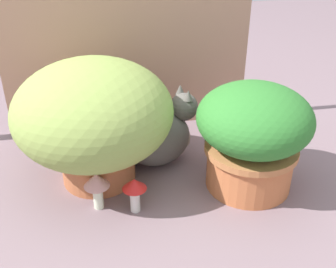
{
  "coord_description": "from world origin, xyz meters",
  "views": [
    {
      "loc": [
        -0.06,
        -1.19,
        0.93
      ],
      "look_at": [
        0.17,
        0.09,
        0.18
      ],
      "focal_mm": 43.83,
      "sensor_mm": 36.0,
      "label": 1
    }
  ],
  "objects_px": {
    "cat": "(163,136)",
    "leafy_planter": "(253,134)",
    "grass_planter": "(94,117)",
    "mushroom_ornament_pink": "(97,184)",
    "mushroom_ornament_red": "(135,188)"
  },
  "relations": [
    {
      "from": "cat",
      "to": "leafy_planter",
      "type": "bearing_deg",
      "value": -35.22
    },
    {
      "from": "grass_planter",
      "to": "leafy_planter",
      "type": "bearing_deg",
      "value": -14.12
    },
    {
      "from": "grass_planter",
      "to": "mushroom_ornament_pink",
      "type": "xyz_separation_m",
      "value": [
        -0.01,
        -0.18,
        -0.16
      ]
    },
    {
      "from": "leafy_planter",
      "to": "mushroom_ornament_pink",
      "type": "relative_size",
      "value": 2.88
    },
    {
      "from": "grass_planter",
      "to": "cat",
      "type": "relative_size",
      "value": 1.44
    },
    {
      "from": "cat",
      "to": "mushroom_ornament_red",
      "type": "bearing_deg",
      "value": -116.67
    },
    {
      "from": "grass_planter",
      "to": "mushroom_ornament_pink",
      "type": "bearing_deg",
      "value": -92.52
    },
    {
      "from": "grass_planter",
      "to": "mushroom_ornament_pink",
      "type": "relative_size",
      "value": 4.04
    },
    {
      "from": "mushroom_ornament_pink",
      "to": "mushroom_ornament_red",
      "type": "bearing_deg",
      "value": -17.29
    },
    {
      "from": "leafy_planter",
      "to": "mushroom_ornament_red",
      "type": "distance_m",
      "value": 0.45
    },
    {
      "from": "grass_planter",
      "to": "leafy_planter",
      "type": "relative_size",
      "value": 1.4
    },
    {
      "from": "grass_planter",
      "to": "mushroom_ornament_pink",
      "type": "distance_m",
      "value": 0.24
    },
    {
      "from": "leafy_planter",
      "to": "mushroom_ornament_pink",
      "type": "bearing_deg",
      "value": -175.81
    },
    {
      "from": "leafy_planter",
      "to": "mushroom_ornament_red",
      "type": "bearing_deg",
      "value": -169.59
    },
    {
      "from": "leafy_planter",
      "to": "cat",
      "type": "xyz_separation_m",
      "value": [
        -0.29,
        0.2,
        -0.09
      ]
    }
  ]
}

